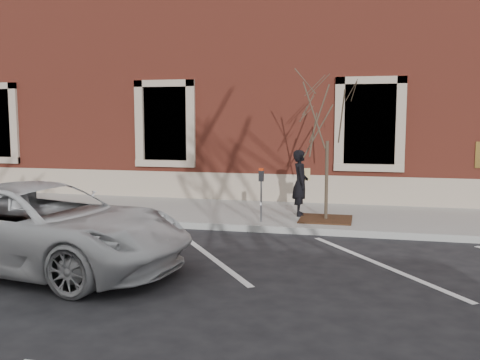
% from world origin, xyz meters
% --- Properties ---
extents(ground, '(120.00, 120.00, 0.00)m').
position_xyz_m(ground, '(0.00, 0.00, 0.00)').
color(ground, '#28282B').
rests_on(ground, ground).
extents(sidewalk_near, '(40.00, 3.50, 0.15)m').
position_xyz_m(sidewalk_near, '(0.00, 1.75, 0.07)').
color(sidewalk_near, gray).
rests_on(sidewalk_near, ground).
extents(curb_near, '(40.00, 0.12, 0.15)m').
position_xyz_m(curb_near, '(0.00, -0.05, 0.07)').
color(curb_near, '#9E9E99').
rests_on(curb_near, ground).
extents(parking_stripes, '(28.00, 4.40, 0.01)m').
position_xyz_m(parking_stripes, '(0.00, -2.20, 0.00)').
color(parking_stripes, silver).
rests_on(parking_stripes, ground).
extents(building_civic, '(40.00, 8.62, 8.00)m').
position_xyz_m(building_civic, '(0.00, 7.74, 4.00)').
color(building_civic, maroon).
rests_on(building_civic, ground).
extents(man, '(0.50, 0.66, 1.64)m').
position_xyz_m(man, '(1.35, 1.42, 0.97)').
color(man, black).
rests_on(man, sidewalk_near).
extents(parking_meter, '(0.12, 0.09, 1.27)m').
position_xyz_m(parking_meter, '(0.56, 0.40, 1.03)').
color(parking_meter, '#595B60').
rests_on(parking_meter, sidewalk_near).
extents(tree_grate, '(1.23, 1.23, 0.03)m').
position_xyz_m(tree_grate, '(2.02, 0.99, 0.17)').
color(tree_grate, '#482517').
rests_on(tree_grate, sidewalk_near).
extents(sapling, '(2.06, 2.06, 3.43)m').
position_xyz_m(sapling, '(2.02, 0.99, 2.55)').
color(sapling, brown).
rests_on(sapling, sidewalk_near).
extents(white_truck, '(5.58, 3.16, 1.47)m').
position_xyz_m(white_truck, '(-2.48, -3.78, 0.73)').
color(white_truck, '#BBBDC0').
rests_on(white_truck, ground).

